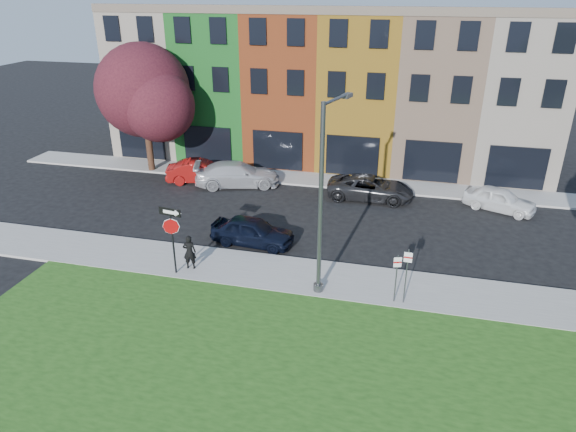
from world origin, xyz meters
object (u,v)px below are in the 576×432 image
(sedan_near, at_px, (252,231))
(man, at_px, (190,252))
(street_lamp, at_px, (323,201))
(stop_sign, at_px, (171,228))

(sedan_near, bearing_deg, man, 152.98)
(man, distance_m, sedan_near, 3.65)
(street_lamp, bearing_deg, sedan_near, 155.79)
(stop_sign, height_order, sedan_near, stop_sign)
(stop_sign, bearing_deg, street_lamp, 11.20)
(sedan_near, height_order, street_lamp, street_lamp)
(sedan_near, distance_m, street_lamp, 6.20)
(man, distance_m, street_lamp, 6.70)
(sedan_near, relative_size, street_lamp, 0.54)
(man, relative_size, sedan_near, 0.38)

